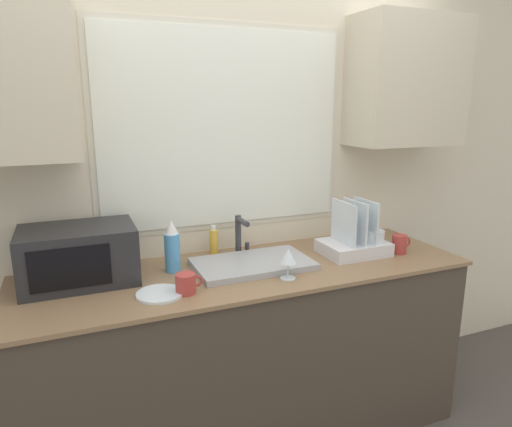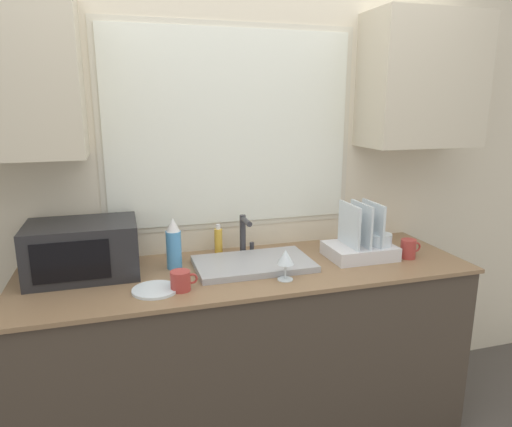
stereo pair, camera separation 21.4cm
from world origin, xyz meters
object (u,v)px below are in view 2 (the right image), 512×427
object	(u,v)px
soap_bottle	(218,241)
dish_rack	(362,244)
wine_glass	(286,258)
mug_near_sink	(181,281)
faucet	(245,232)
microwave	(83,249)
spray_bottle	(174,244)

from	to	relation	value
soap_bottle	dish_rack	bearing A→B (deg)	-20.32
wine_glass	mug_near_sink	bearing A→B (deg)	178.10
mug_near_sink	faucet	bearing A→B (deg)	44.06
faucet	microwave	distance (m)	0.80
mug_near_sink	wine_glass	xyz separation A→B (m)	(0.47, -0.02, 0.06)
faucet	soap_bottle	bearing A→B (deg)	158.69
spray_bottle	soap_bottle	world-z (taller)	spray_bottle
microwave	wine_glass	xyz separation A→B (m)	(0.88, -0.32, -0.02)
soap_bottle	microwave	bearing A→B (deg)	-170.06
dish_rack	spray_bottle	distance (m)	0.96
dish_rack	spray_bottle	world-z (taller)	dish_rack
microwave	soap_bottle	distance (m)	0.68
faucet	microwave	xyz separation A→B (m)	(-0.79, -0.07, 0.00)
spray_bottle	wine_glass	distance (m)	0.55
microwave	dish_rack	distance (m)	1.38
soap_bottle	wine_glass	distance (m)	0.49
spray_bottle	mug_near_sink	distance (m)	0.29
spray_bottle	mug_near_sink	xyz separation A→B (m)	(-0.01, -0.28, -0.08)
microwave	dish_rack	size ratio (longest dim) A/B	1.45
microwave	wine_glass	size ratio (longest dim) A/B	3.40
dish_rack	soap_bottle	size ratio (longest dim) A/B	2.04
spray_bottle	soap_bottle	distance (m)	0.29
dish_rack	soap_bottle	xyz separation A→B (m)	(-0.70, 0.26, 0.00)
faucet	microwave	bearing A→B (deg)	-175.28
microwave	mug_near_sink	xyz separation A→B (m)	(0.41, -0.31, -0.08)
dish_rack	mug_near_sink	bearing A→B (deg)	-170.40
mug_near_sink	dish_rack	bearing A→B (deg)	9.60
dish_rack	faucet	bearing A→B (deg)	159.90
faucet	mug_near_sink	bearing A→B (deg)	-135.94
faucet	dish_rack	distance (m)	0.61
wine_glass	soap_bottle	bearing A→B (deg)	116.28
faucet	wine_glass	size ratio (longest dim) A/B	1.48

